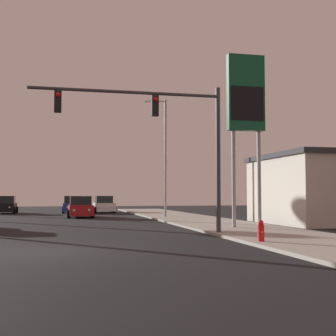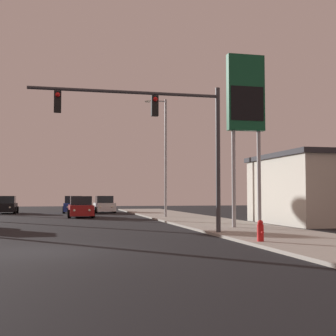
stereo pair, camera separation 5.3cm
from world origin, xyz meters
name	(u,v)px [view 1 (the left image)]	position (x,y,z in m)	size (l,w,h in m)	color
ground_plane	(44,251)	(0.00, 0.00, 0.00)	(120.00, 120.00, 0.00)	black
sidewalk_right	(223,225)	(9.50, 10.00, 0.06)	(5.00, 60.00, 0.12)	#9E998E
car_white	(104,205)	(4.65, 31.84, 0.76)	(2.04, 4.33, 1.68)	silver
car_red	(80,208)	(1.98, 22.41, 0.76)	(2.04, 4.33, 1.68)	maroon
car_blue	(73,205)	(1.60, 31.78, 0.76)	(2.04, 4.33, 1.68)	navy
car_black	(6,206)	(-4.71, 31.92, 0.76)	(2.04, 4.33, 1.68)	black
traffic_light_mast	(165,126)	(4.91, 4.57, 4.78)	(8.39, 0.36, 6.50)	#38383D
street_lamp	(164,151)	(8.10, 19.46, 5.12)	(1.74, 0.24, 9.00)	#99999E
gas_station_sign	(246,102)	(9.87, 7.38, 6.62)	(2.00, 0.42, 9.00)	#99999E
fire_hydrant	(261,231)	(7.48, 0.29, 0.49)	(0.24, 0.34, 0.76)	red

